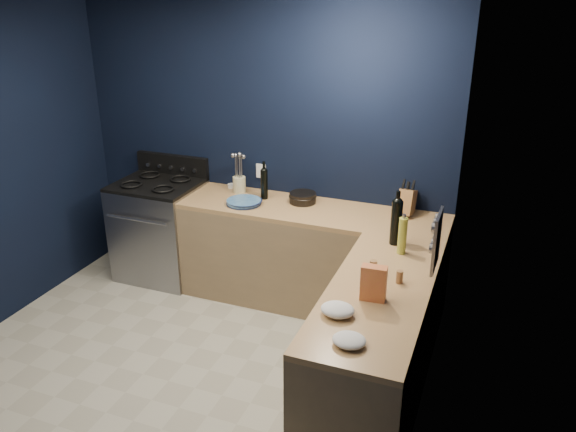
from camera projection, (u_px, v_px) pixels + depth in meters
The scene contains 27 objects.
floor at pixel (169, 382), 4.21m from camera, with size 3.50×3.50×0.02m, color #AAA694.
ceiling at pixel (131, 0), 3.20m from camera, with size 3.50×3.50×0.02m, color silver.
wall_back at pixel (262, 147), 5.22m from camera, with size 3.50×0.02×2.60m, color black.
wall_right at pixel (430, 262), 3.12m from camera, with size 0.02×3.50×2.60m, color black.
cab_back at pixel (311, 259), 5.08m from camera, with size 2.30×0.63×0.86m, color #8F724F.
top_back at pixel (312, 212), 4.91m from camera, with size 2.30×0.63×0.04m, color brown.
cab_right at pixel (374, 353), 3.81m from camera, with size 0.63×1.67×0.86m, color #8F724F.
top_right at pixel (378, 293), 3.64m from camera, with size 0.63×1.67×0.04m, color brown.
gas_range at pixel (161, 231), 5.56m from camera, with size 0.76×0.66×0.92m, color gray.
oven_door at pixel (142, 245), 5.29m from camera, with size 0.59×0.02×0.42m, color black.
cooktop at pixel (156, 184), 5.38m from camera, with size 0.76×0.66×0.03m, color black.
backguard at pixel (173, 165), 5.60m from camera, with size 0.76×0.06×0.20m, color black.
spice_panel at pixel (437, 241), 3.65m from camera, with size 0.02×0.28×0.38m, color gray.
wall_outlet at pixel (261, 171), 5.29m from camera, with size 0.09×0.02×0.13m, color white.
plate_stack at pixel (244, 202), 5.00m from camera, with size 0.30×0.30×0.04m, color #27568B.
ramekin at pixel (232, 186), 5.40m from camera, with size 0.08×0.08×0.03m, color white.
utensil_crock at pixel (239, 185), 5.26m from camera, with size 0.12×0.12×0.15m, color beige.
wine_bottle_back at pixel (264, 184), 5.09m from camera, with size 0.07×0.07×0.26m, color black.
lemon_basket at pixel (303, 198), 5.03m from camera, with size 0.23×0.23×0.09m, color black.
knife_block at pixel (407, 202), 4.76m from camera, with size 0.12×0.19×0.21m, color brown.
wine_bottle_right at pixel (396, 223), 4.20m from camera, with size 0.08×0.08×0.33m, color black.
oil_bottle at pixel (402, 236), 4.07m from camera, with size 0.06×0.06×0.27m, color #ABB036.
spice_jar_near at pixel (373, 268), 3.80m from camera, with size 0.05×0.05×0.11m, color olive.
spice_jar_far at pixel (400, 277), 3.71m from camera, with size 0.04×0.04×0.09m, color olive.
crouton_bag at pixel (374, 283), 3.49m from camera, with size 0.15×0.07×0.23m, color #CC3144.
towel_front at pixel (338, 310), 3.36m from camera, with size 0.20×0.17×0.07m, color white.
towel_end at pixel (349, 340), 3.09m from camera, with size 0.19×0.17×0.06m, color white.
Camera 1 is at (2.04, -2.88, 2.73)m, focal length 35.97 mm.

